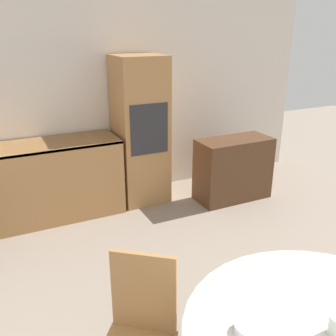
# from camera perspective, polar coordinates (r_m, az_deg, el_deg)

# --- Properties ---
(wall_back) EXTENTS (6.35, 0.05, 2.60)m
(wall_back) POSITION_cam_1_polar(r_m,az_deg,el_deg) (4.74, -12.34, 10.25)
(wall_back) COLOR silver
(wall_back) RESTS_ON ground_plane
(kitchen_counter) EXTENTS (2.55, 0.60, 0.91)m
(kitchen_counter) POSITION_cam_1_polar(r_m,az_deg,el_deg) (4.50, -23.42, -2.63)
(kitchen_counter) COLOR #AD7A47
(kitchen_counter) RESTS_ON ground_plane
(oven_unit) EXTENTS (0.59, 0.59, 1.82)m
(oven_unit) POSITION_cam_1_polar(r_m,az_deg,el_deg) (4.67, -4.26, 5.63)
(oven_unit) COLOR #AD7A47
(oven_unit) RESTS_ON ground_plane
(sideboard) EXTENTS (0.96, 0.45, 0.80)m
(sideboard) POSITION_cam_1_polar(r_m,az_deg,el_deg) (4.90, 9.89, -0.15)
(sideboard) COLOR #51331E
(sideboard) RESTS_ON ground_plane
(chair_far_left) EXTENTS (0.56, 0.56, 0.96)m
(chair_far_left) POSITION_cam_1_polar(r_m,az_deg,el_deg) (2.29, -4.26, -23.08)
(chair_far_left) COLOR #AD7A47
(chair_far_left) RESTS_ON ground_plane
(bowl_near) EXTENTS (0.14, 0.14, 0.04)m
(bowl_near) POSITION_cam_1_polar(r_m,az_deg,el_deg) (1.95, 12.32, -22.80)
(bowl_near) COLOR white
(bowl_near) RESTS_ON dining_table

